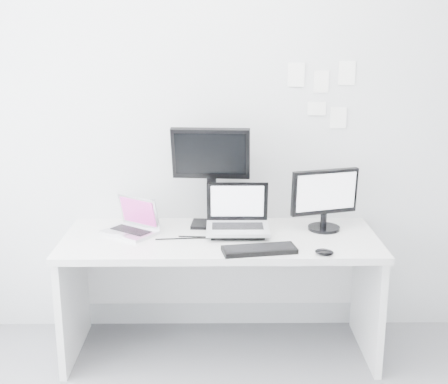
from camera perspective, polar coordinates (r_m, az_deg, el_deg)
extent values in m
plane|color=#B6B9BB|center=(3.57, -0.38, 6.98)|extent=(3.60, 0.00, 3.60)
cube|color=silver|center=(3.51, -0.33, -9.98)|extent=(1.80, 0.70, 0.73)
cube|color=silver|center=(3.43, -9.24, -2.30)|extent=(0.37, 0.35, 0.22)
cube|color=black|center=(3.55, -7.41, -2.15)|extent=(0.10, 0.10, 0.16)
cube|color=#B1B5B9|center=(3.35, 1.34, -1.80)|extent=(0.36, 0.28, 0.30)
cube|color=black|center=(3.48, -1.25, 1.57)|extent=(0.47, 0.20, 0.62)
cube|color=black|center=(3.49, 9.78, -0.67)|extent=(0.45, 0.30, 0.38)
cube|color=black|center=(3.14, 3.44, -5.61)|extent=(0.41, 0.20, 0.03)
ellipsoid|color=black|center=(3.14, 9.70, -5.76)|extent=(0.12, 0.09, 0.03)
cube|color=white|center=(3.57, 7.01, 11.22)|extent=(0.10, 0.00, 0.14)
cube|color=white|center=(3.59, 9.40, 10.52)|extent=(0.09, 0.00, 0.13)
cube|color=white|center=(3.62, 11.83, 11.23)|extent=(0.10, 0.00, 0.14)
cube|color=white|center=(3.60, 8.98, 7.99)|extent=(0.11, 0.00, 0.08)
cube|color=white|center=(3.63, 11.02, 7.09)|extent=(0.10, 0.00, 0.13)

